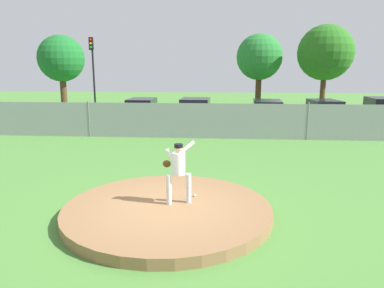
% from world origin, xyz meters
% --- Properties ---
extents(ground_plane, '(80.00, 80.00, 0.00)m').
position_xyz_m(ground_plane, '(0.00, 6.00, 0.00)').
color(ground_plane, '#4C8438').
extents(asphalt_strip, '(44.00, 7.00, 0.01)m').
position_xyz_m(asphalt_strip, '(0.00, 14.50, 0.00)').
color(asphalt_strip, '#2B2B2D').
rests_on(asphalt_strip, ground_plane).
extents(pitchers_mound, '(5.09, 5.09, 0.25)m').
position_xyz_m(pitchers_mound, '(0.00, 0.00, 0.13)').
color(pitchers_mound, olive).
rests_on(pitchers_mound, ground_plane).
extents(pitcher_youth, '(0.81, 0.32, 1.60)m').
position_xyz_m(pitcher_youth, '(0.25, 0.17, 1.18)').
color(pitcher_youth, silver).
rests_on(pitcher_youth, pitchers_mound).
extents(baseball, '(0.07, 0.07, 0.07)m').
position_xyz_m(baseball, '(0.62, 0.67, 0.29)').
color(baseball, white).
rests_on(baseball, pitchers_mound).
extents(chainlink_fence, '(28.15, 0.07, 1.91)m').
position_xyz_m(chainlink_fence, '(-0.00, 10.00, 0.90)').
color(chainlink_fence, gray).
rests_on(chainlink_fence, ground_plane).
extents(parked_car_white, '(2.06, 4.09, 1.70)m').
position_xyz_m(parked_car_white, '(-0.33, 14.30, 0.80)').
color(parked_car_white, silver).
rests_on(parked_car_white, ground_plane).
extents(parked_car_charcoal, '(1.98, 4.30, 1.77)m').
position_xyz_m(parked_car_charcoal, '(11.25, 14.97, 0.83)').
color(parked_car_charcoal, '#232328').
rests_on(parked_car_charcoal, ground_plane).
extents(parked_car_silver, '(2.08, 4.72, 1.63)m').
position_xyz_m(parked_car_silver, '(4.09, 14.01, 0.78)').
color(parked_car_silver, '#B7BABF').
rests_on(parked_car_silver, ground_plane).
extents(parked_car_burgundy, '(1.77, 4.34, 1.68)m').
position_xyz_m(parked_car_burgundy, '(-3.70, 14.15, 0.80)').
color(parked_car_burgundy, maroon).
rests_on(parked_car_burgundy, ground_plane).
extents(parked_car_champagne, '(2.03, 4.48, 1.64)m').
position_xyz_m(parked_car_champagne, '(7.63, 14.50, 0.78)').
color(parked_car_champagne, tan).
rests_on(parked_car_champagne, ground_plane).
extents(traffic_cone_orange, '(0.40, 0.40, 0.55)m').
position_xyz_m(traffic_cone_orange, '(-6.78, 17.50, 0.26)').
color(traffic_cone_orange, orange).
rests_on(traffic_cone_orange, asphalt_strip).
extents(traffic_light_near, '(0.28, 0.46, 5.75)m').
position_xyz_m(traffic_light_near, '(-8.23, 18.35, 3.87)').
color(traffic_light_near, black).
rests_on(traffic_light_near, ground_plane).
extents(tree_tall_centre, '(4.14, 4.14, 6.48)m').
position_xyz_m(tree_tall_centre, '(-13.16, 24.07, 4.37)').
color(tree_tall_centre, '#4C331E').
rests_on(tree_tall_centre, ground_plane).
extents(tree_broad_left, '(3.96, 3.96, 6.48)m').
position_xyz_m(tree_broad_left, '(4.54, 24.18, 4.46)').
color(tree_broad_left, '#4C331E').
rests_on(tree_broad_left, ground_plane).
extents(tree_leaning_west, '(4.40, 4.40, 6.96)m').
position_xyz_m(tree_leaning_west, '(9.54, 22.16, 4.74)').
color(tree_leaning_west, '#4C331E').
rests_on(tree_leaning_west, ground_plane).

